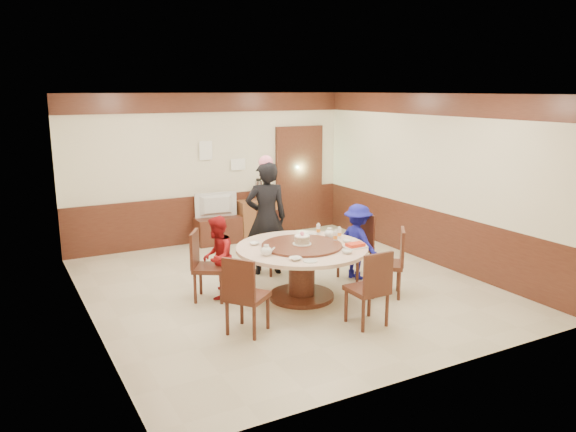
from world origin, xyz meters
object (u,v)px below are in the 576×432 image
thermos (259,190)px  person_blue (358,242)px  person_red (217,257)px  birthday_cake (302,240)px  banquet_table (302,261)px  television (217,205)px  person_standing (266,218)px  shrimp_platter (355,246)px  side_cabinet (258,219)px  tv_stand (218,230)px

thermos → person_blue: bearing=-84.9°
person_red → birthday_cake: size_ratio=4.48×
banquet_table → thermos: size_ratio=4.78×
banquet_table → television: (0.03, 3.26, 0.20)m
person_standing → person_red: size_ratio=1.54×
shrimp_platter → television: television is taller
shrimp_platter → television: 3.71m
side_cabinet → thermos: (0.02, 0.00, 0.56)m
thermos → person_standing: bearing=-112.5°
thermos → television: bearing=-178.1°
person_blue → tv_stand: bearing=9.7°
television → thermos: bearing=-172.6°
person_standing → person_red: (-1.07, -0.63, -0.32)m
banquet_table → birthday_cake: 0.31m
birthday_cake → thermos: (0.91, 3.29, 0.10)m
television → thermos: (0.88, 0.03, 0.21)m
person_standing → tv_stand: size_ratio=2.11×
person_blue → shrimp_platter: (-0.57, -0.73, 0.19)m
banquet_table → side_cabinet: bearing=74.9°
person_blue → birthday_cake: person_blue is taller
birthday_cake → person_red: bearing=149.9°
person_standing → shrimp_platter: 1.72m
person_blue → tv_stand: person_blue is taller
person_standing → birthday_cake: (-0.05, -1.22, -0.05)m
tv_stand → thermos: size_ratio=2.24×
tv_stand → thermos: thermos is taller
banquet_table → side_cabinet: banquet_table is taller
shrimp_platter → side_cabinet: bearing=85.7°
banquet_table → thermos: thermos is taller
banquet_table → shrimp_platter: shrimp_platter is taller
person_standing → side_cabinet: (0.83, 2.07, -0.52)m
birthday_cake → shrimp_platter: (0.60, -0.41, -0.06)m
birthday_cake → thermos: thermos is taller
banquet_table → thermos: bearing=74.5°
banquet_table → person_standing: size_ratio=1.01×
television → side_cabinet: 0.93m
side_cabinet → television: bearing=-178.0°
banquet_table → tv_stand: (0.03, 3.26, -0.28)m
person_blue → tv_stand: (-1.15, 2.93, -0.33)m
tv_stand → thermos: 1.12m
birthday_cake → person_blue: bearing=15.5°
person_red → television: size_ratio=1.44×
tv_stand → person_blue: bearing=-68.6°
side_cabinet → person_standing: bearing=-111.9°
thermos → banquet_table: bearing=-105.5°
banquet_table → side_cabinet: (0.89, 3.29, -0.16)m
person_standing → person_blue: bearing=156.8°
shrimp_platter → birthday_cake: bearing=146.0°
person_red → person_standing: bearing=152.8°
person_standing → television: (-0.03, 2.04, -0.16)m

